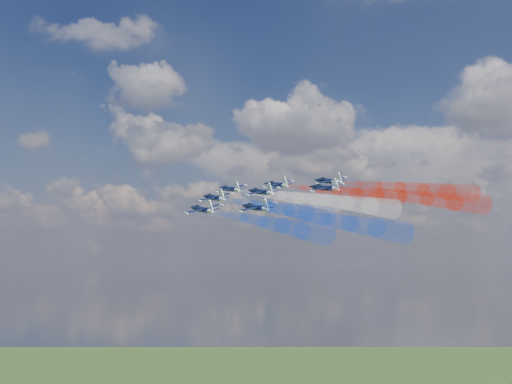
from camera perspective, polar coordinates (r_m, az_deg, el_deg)
The scene contains 16 objects.
jet_lead at distance 187.50m, azimuth -2.37°, elevation 0.27°, with size 10.33×12.92×3.44m, color black, non-canonical shape.
trail_lead at distance 164.12m, azimuth 2.38°, elevation -0.37°, with size 4.31×43.82×4.31m, color white, non-canonical shape.
jet_inner_left at distance 171.27m, azimuth -3.78°, elevation -0.52°, with size 10.33×12.92×3.44m, color black, non-canonical shape.
trail_inner_left at distance 147.60m, azimuth 1.28°, elevation -1.35°, with size 4.31×43.82×4.31m, color blue, non-canonical shape.
jet_inner_right at distance 182.91m, azimuth 1.85°, elevation 0.67°, with size 10.33×12.92×3.44m, color black, non-canonical shape.
trail_inner_right at distance 160.75m, azimuth 7.32°, elevation 0.08°, with size 4.31×43.82×4.31m, color red, non-canonical shape.
jet_outer_left at distance 156.76m, azimuth -4.87°, elevation -1.59°, with size 10.33×12.92×3.44m, color black, non-canonical shape.
trail_outer_left at distance 132.92m, azimuth 0.56°, elevation -2.70°, with size 4.31×43.82×4.31m, color blue, non-canonical shape.
jet_center_third at distance 166.98m, azimuth 0.46°, elevation 0.01°, with size 10.33×12.92×3.44m, color black, non-canonical shape.
trail_center_third at distance 144.50m, azimuth 6.32°, elevation -0.75°, with size 4.31×43.82×4.31m, color white, non-canonical shape.
jet_outer_right at distance 176.99m, azimuth 6.59°, elevation 0.98°, with size 10.33×12.92×3.44m, color black, non-canonical shape.
trail_outer_right at distance 156.37m, azimuth 12.89°, elevation 0.41°, with size 4.31×43.82×4.31m, color red, non-canonical shape.
jet_rear_left at distance 151.68m, azimuth -0.03°, elevation -1.41°, with size 10.33×12.92×3.44m, color black, non-canonical shape.
trail_rear_left at distance 129.21m, azimuth 6.46°, elevation -2.51°, with size 4.31×43.82×4.31m, color blue, non-canonical shape.
jet_rear_right at distance 163.62m, azimuth 6.22°, elevation 0.36°, with size 10.33×12.92×3.44m, color black, non-canonical shape.
trail_rear_right at distance 142.99m, azimuth 13.06°, elevation -0.35°, with size 4.31×43.82×4.31m, color red, non-canonical shape.
Camera 1 is at (82.11, -127.83, 131.87)m, focal length 44.34 mm.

